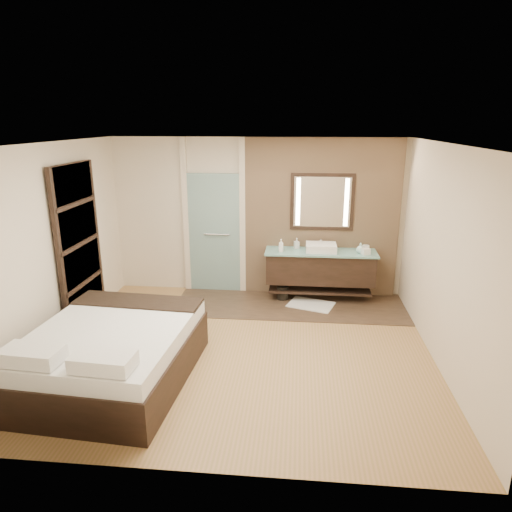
# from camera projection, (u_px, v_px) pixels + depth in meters

# --- Properties ---
(floor) EXTENTS (5.00, 5.00, 0.00)m
(floor) POSITION_uv_depth(u_px,v_px,m) (242.00, 350.00, 6.14)
(floor) COLOR olive
(floor) RESTS_ON ground
(tile_strip) EXTENTS (3.80, 1.30, 0.01)m
(tile_strip) POSITION_uv_depth(u_px,v_px,m) (289.00, 305.00, 7.60)
(tile_strip) COLOR #34251C
(tile_strip) RESTS_ON floor
(stone_wall) EXTENTS (2.60, 0.08, 2.70)m
(stone_wall) POSITION_uv_depth(u_px,v_px,m) (321.00, 219.00, 7.76)
(stone_wall) COLOR tan
(stone_wall) RESTS_ON floor
(vanity) EXTENTS (1.85, 0.55, 0.88)m
(vanity) POSITION_uv_depth(u_px,v_px,m) (320.00, 267.00, 7.70)
(vanity) COLOR black
(vanity) RESTS_ON stone_wall
(mirror_unit) EXTENTS (1.06, 0.04, 0.96)m
(mirror_unit) POSITION_uv_depth(u_px,v_px,m) (322.00, 202.00, 7.62)
(mirror_unit) COLOR black
(mirror_unit) RESTS_ON stone_wall
(frosted_door) EXTENTS (1.10, 0.12, 2.70)m
(frosted_door) POSITION_uv_depth(u_px,v_px,m) (214.00, 228.00, 7.98)
(frosted_door) COLOR #B8E9E7
(frosted_door) RESTS_ON floor
(shoji_partition) EXTENTS (0.06, 1.20, 2.40)m
(shoji_partition) POSITION_uv_depth(u_px,v_px,m) (80.00, 247.00, 6.58)
(shoji_partition) COLOR black
(shoji_partition) RESTS_ON floor
(bed) EXTENTS (1.87, 2.26, 0.83)m
(bed) POSITION_uv_depth(u_px,v_px,m) (112.00, 354.00, 5.33)
(bed) COLOR black
(bed) RESTS_ON floor
(bath_mat) EXTENTS (0.84, 0.71, 0.02)m
(bath_mat) POSITION_uv_depth(u_px,v_px,m) (311.00, 305.00, 7.58)
(bath_mat) COLOR silver
(bath_mat) RESTS_ON floor
(waste_bin) EXTENTS (0.22, 0.22, 0.25)m
(waste_bin) POSITION_uv_depth(u_px,v_px,m) (282.00, 293.00, 7.82)
(waste_bin) COLOR black
(waste_bin) RESTS_ON floor
(tissue_box) EXTENTS (0.15, 0.15, 0.10)m
(tissue_box) POSITION_uv_depth(u_px,v_px,m) (366.00, 251.00, 7.42)
(tissue_box) COLOR silver
(tissue_box) RESTS_ON vanity
(soap_bottle_a) EXTENTS (0.09, 0.09, 0.22)m
(soap_bottle_a) POSITION_uv_depth(u_px,v_px,m) (281.00, 246.00, 7.54)
(soap_bottle_a) COLOR white
(soap_bottle_a) RESTS_ON vanity
(soap_bottle_b) EXTENTS (0.10, 0.10, 0.18)m
(soap_bottle_b) POSITION_uv_depth(u_px,v_px,m) (297.00, 243.00, 7.75)
(soap_bottle_b) COLOR #B2B2B2
(soap_bottle_b) RESTS_ON vanity
(soap_bottle_c) EXTENTS (0.13, 0.13, 0.17)m
(soap_bottle_c) POSITION_uv_depth(u_px,v_px,m) (360.00, 248.00, 7.49)
(soap_bottle_c) COLOR silver
(soap_bottle_c) RESTS_ON vanity
(cup) EXTENTS (0.13, 0.13, 0.10)m
(cup) POSITION_uv_depth(u_px,v_px,m) (366.00, 248.00, 7.60)
(cup) COLOR white
(cup) RESTS_ON vanity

